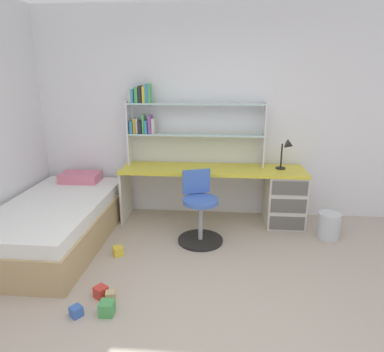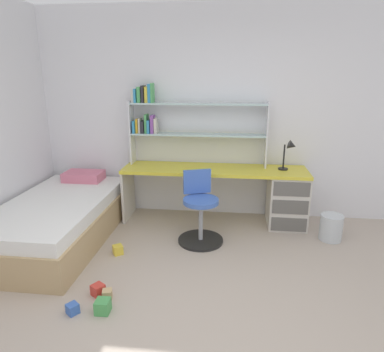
{
  "view_description": "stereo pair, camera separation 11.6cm",
  "coord_description": "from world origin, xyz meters",
  "px_view_note": "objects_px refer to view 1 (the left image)",
  "views": [
    {
      "loc": [
        0.01,
        -1.97,
        1.85
      ],
      "look_at": [
        -0.28,
        1.51,
        0.81
      ],
      "focal_mm": 31.91,
      "sensor_mm": 36.0,
      "label": 1
    },
    {
      "loc": [
        0.13,
        -1.96,
        1.85
      ],
      "look_at": [
        -0.28,
        1.51,
        0.81
      ],
      "focal_mm": 31.91,
      "sensor_mm": 36.0,
      "label": 2
    }
  ],
  "objects_px": {
    "desk_lamp": "(287,150)",
    "swivel_chair": "(200,214)",
    "bookshelf_hutch": "(175,119)",
    "desk": "(261,192)",
    "toy_block_green_1": "(107,308)",
    "toy_block_natural_0": "(110,296)",
    "bed_platform": "(57,221)",
    "toy_block_yellow_3": "(118,251)",
    "toy_block_blue_4": "(76,311)",
    "waste_bin": "(329,225)",
    "toy_block_red_2": "(101,292)"
  },
  "relations": [
    {
      "from": "desk_lamp",
      "to": "swivel_chair",
      "type": "bearing_deg",
      "value": -150.57
    },
    {
      "from": "desk_lamp",
      "to": "bookshelf_hutch",
      "type": "bearing_deg",
      "value": 173.68
    },
    {
      "from": "desk",
      "to": "bookshelf_hutch",
      "type": "relative_size",
      "value": 1.32
    },
    {
      "from": "desk",
      "to": "toy_block_green_1",
      "type": "height_order",
      "value": "desk"
    },
    {
      "from": "desk_lamp",
      "to": "toy_block_natural_0",
      "type": "xyz_separation_m",
      "value": [
        -1.73,
        -1.76,
        -0.93
      ]
    },
    {
      "from": "bed_platform",
      "to": "toy_block_natural_0",
      "type": "relative_size",
      "value": 25.47
    },
    {
      "from": "bed_platform",
      "to": "desk",
      "type": "bearing_deg",
      "value": 16.9
    },
    {
      "from": "toy_block_natural_0",
      "to": "toy_block_green_1",
      "type": "height_order",
      "value": "toy_block_green_1"
    },
    {
      "from": "desk",
      "to": "bookshelf_hutch",
      "type": "xyz_separation_m",
      "value": [
        -1.12,
        0.16,
        0.89
      ]
    },
    {
      "from": "desk",
      "to": "toy_block_green_1",
      "type": "bearing_deg",
      "value": -126.27
    },
    {
      "from": "desk",
      "to": "swivel_chair",
      "type": "bearing_deg",
      "value": -142.46
    },
    {
      "from": "bookshelf_hutch",
      "to": "toy_block_yellow_3",
      "type": "relative_size",
      "value": 17.94
    },
    {
      "from": "toy_block_blue_4",
      "to": "bookshelf_hutch",
      "type": "bearing_deg",
      "value": 76.03
    },
    {
      "from": "bookshelf_hutch",
      "to": "toy_block_yellow_3",
      "type": "xyz_separation_m",
      "value": [
        -0.48,
        -1.16,
        -1.26
      ]
    },
    {
      "from": "desk_lamp",
      "to": "toy_block_green_1",
      "type": "bearing_deg",
      "value": -131.32
    },
    {
      "from": "bookshelf_hutch",
      "to": "waste_bin",
      "type": "xyz_separation_m",
      "value": [
        1.88,
        -0.54,
        -1.16
      ]
    },
    {
      "from": "waste_bin",
      "to": "toy_block_red_2",
      "type": "xyz_separation_m",
      "value": [
        -2.3,
        -1.33,
        -0.1
      ]
    },
    {
      "from": "waste_bin",
      "to": "toy_block_natural_0",
      "type": "xyz_separation_m",
      "value": [
        -2.2,
        -1.37,
        -0.11
      ]
    },
    {
      "from": "swivel_chair",
      "to": "bed_platform",
      "type": "relative_size",
      "value": 0.4
    },
    {
      "from": "bookshelf_hutch",
      "to": "toy_block_yellow_3",
      "type": "bearing_deg",
      "value": -112.28
    },
    {
      "from": "toy_block_red_2",
      "to": "toy_block_yellow_3",
      "type": "relative_size",
      "value": 1.0
    },
    {
      "from": "desk",
      "to": "toy_block_natural_0",
      "type": "xyz_separation_m",
      "value": [
        -1.44,
        -1.75,
        -0.38
      ]
    },
    {
      "from": "desk",
      "to": "toy_block_green_1",
      "type": "relative_size",
      "value": 20.49
    },
    {
      "from": "waste_bin",
      "to": "toy_block_natural_0",
      "type": "height_order",
      "value": "waste_bin"
    },
    {
      "from": "desk_lamp",
      "to": "waste_bin",
      "type": "relative_size",
      "value": 1.26
    },
    {
      "from": "bookshelf_hutch",
      "to": "waste_bin",
      "type": "bearing_deg",
      "value": -16.08
    },
    {
      "from": "toy_block_blue_4",
      "to": "desk",
      "type": "bearing_deg",
      "value": 49.97
    },
    {
      "from": "bed_platform",
      "to": "toy_block_natural_0",
      "type": "distance_m",
      "value": 1.41
    },
    {
      "from": "toy_block_natural_0",
      "to": "toy_block_yellow_3",
      "type": "distance_m",
      "value": 0.77
    },
    {
      "from": "toy_block_natural_0",
      "to": "toy_block_red_2",
      "type": "height_order",
      "value": "toy_block_red_2"
    },
    {
      "from": "desk",
      "to": "waste_bin",
      "type": "distance_m",
      "value": 0.89
    },
    {
      "from": "bookshelf_hutch",
      "to": "toy_block_blue_4",
      "type": "bearing_deg",
      "value": -103.97
    },
    {
      "from": "bed_platform",
      "to": "toy_block_natural_0",
      "type": "xyz_separation_m",
      "value": [
        0.94,
        -1.02,
        -0.2
      ]
    },
    {
      "from": "waste_bin",
      "to": "toy_block_green_1",
      "type": "bearing_deg",
      "value": -144.53
    },
    {
      "from": "waste_bin",
      "to": "toy_block_blue_4",
      "type": "xyz_separation_m",
      "value": [
        -2.41,
        -1.59,
        -0.11
      ]
    },
    {
      "from": "toy_block_red_2",
      "to": "toy_block_blue_4",
      "type": "height_order",
      "value": "toy_block_red_2"
    },
    {
      "from": "toy_block_yellow_3",
      "to": "toy_block_blue_4",
      "type": "relative_size",
      "value": 1.15
    },
    {
      "from": "desk_lamp",
      "to": "toy_block_natural_0",
      "type": "bearing_deg",
      "value": -134.57
    },
    {
      "from": "desk",
      "to": "toy_block_natural_0",
      "type": "relative_size",
      "value": 28.84
    },
    {
      "from": "swivel_chair",
      "to": "waste_bin",
      "type": "distance_m",
      "value": 1.53
    },
    {
      "from": "bookshelf_hutch",
      "to": "toy_block_natural_0",
      "type": "distance_m",
      "value": 2.32
    },
    {
      "from": "swivel_chair",
      "to": "toy_block_red_2",
      "type": "distance_m",
      "value": 1.41
    },
    {
      "from": "desk_lamp",
      "to": "toy_block_green_1",
      "type": "distance_m",
      "value": 2.73
    },
    {
      "from": "toy_block_natural_0",
      "to": "desk",
      "type": "bearing_deg",
      "value": 50.46
    },
    {
      "from": "toy_block_yellow_3",
      "to": "waste_bin",
      "type": "bearing_deg",
      "value": 14.74
    },
    {
      "from": "swivel_chair",
      "to": "toy_block_natural_0",
      "type": "relative_size",
      "value": 10.12
    },
    {
      "from": "toy_block_red_2",
      "to": "toy_block_blue_4",
      "type": "bearing_deg",
      "value": -113.54
    },
    {
      "from": "swivel_chair",
      "to": "toy_block_natural_0",
      "type": "xyz_separation_m",
      "value": [
        -0.69,
        -1.17,
        -0.29
      ]
    },
    {
      "from": "toy_block_red_2",
      "to": "bookshelf_hutch",
      "type": "bearing_deg",
      "value": 77.42
    },
    {
      "from": "toy_block_green_1",
      "to": "desk",
      "type": "bearing_deg",
      "value": 53.73
    }
  ]
}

